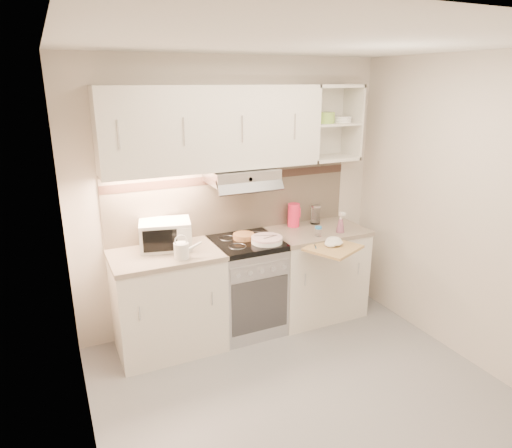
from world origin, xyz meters
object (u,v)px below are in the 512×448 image
object	(u,v)px
spray_bottle	(341,224)
cutting_board	(333,248)
microwave	(165,234)
plate_stack	(267,240)
electric_range	(247,285)
pink_pitcher	(294,215)
watering_can	(182,250)
glass_jar	(316,214)

from	to	relation	value
spray_bottle	cutting_board	size ratio (longest dim) A/B	0.49
microwave	plate_stack	world-z (taller)	microwave
plate_stack	spray_bottle	size ratio (longest dim) A/B	1.32
electric_range	spray_bottle	world-z (taller)	spray_bottle
pink_pitcher	spray_bottle	distance (m)	0.47
watering_can	plate_stack	xyz separation A→B (m)	(0.79, 0.05, -0.05)
watering_can	cutting_board	world-z (taller)	watering_can
glass_jar	spray_bottle	bearing A→B (deg)	-78.18
electric_range	pink_pitcher	size ratio (longest dim) A/B	3.89
cutting_board	pink_pitcher	bearing A→B (deg)	70.01
pink_pitcher	cutting_board	distance (m)	0.64
spray_bottle	cutting_board	distance (m)	0.39
electric_range	cutting_board	size ratio (longest dim) A/B	2.10
microwave	cutting_board	world-z (taller)	microwave
microwave	spray_bottle	xyz separation A→B (m)	(1.61, -0.29, -0.04)
pink_pitcher	glass_jar	distance (m)	0.24
plate_stack	pink_pitcher	xyz separation A→B (m)	(0.45, 0.31, 0.09)
plate_stack	spray_bottle	distance (m)	0.77
electric_range	microwave	size ratio (longest dim) A/B	1.85
pink_pitcher	cutting_board	size ratio (longest dim) A/B	0.54
electric_range	glass_jar	bearing A→B (deg)	11.06
watering_can	glass_jar	distance (m)	1.52
glass_jar	cutting_board	size ratio (longest dim) A/B	0.45
pink_pitcher	glass_jar	world-z (taller)	pink_pitcher
watering_can	glass_jar	world-z (taller)	watering_can
pink_pitcher	spray_bottle	bearing A→B (deg)	-25.69
plate_stack	glass_jar	xyz separation A→B (m)	(0.69, 0.30, 0.07)
spray_bottle	plate_stack	bearing A→B (deg)	178.55
microwave	spray_bottle	bearing A→B (deg)	2.49
cutting_board	electric_range	bearing A→B (deg)	120.83
watering_can	pink_pitcher	world-z (taller)	pink_pitcher
microwave	plate_stack	distance (m)	0.89
watering_can	microwave	bearing A→B (deg)	105.95
watering_can	plate_stack	world-z (taller)	watering_can
glass_jar	spray_bottle	distance (m)	0.34
plate_stack	electric_range	bearing A→B (deg)	136.11
plate_stack	spray_bottle	bearing A→B (deg)	-2.67
plate_stack	microwave	bearing A→B (deg)	163.51
cutting_board	spray_bottle	bearing A→B (deg)	21.42
watering_can	pink_pitcher	xyz separation A→B (m)	(1.24, 0.36, 0.04)
glass_jar	cutting_board	world-z (taller)	glass_jar
microwave	pink_pitcher	world-z (taller)	microwave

